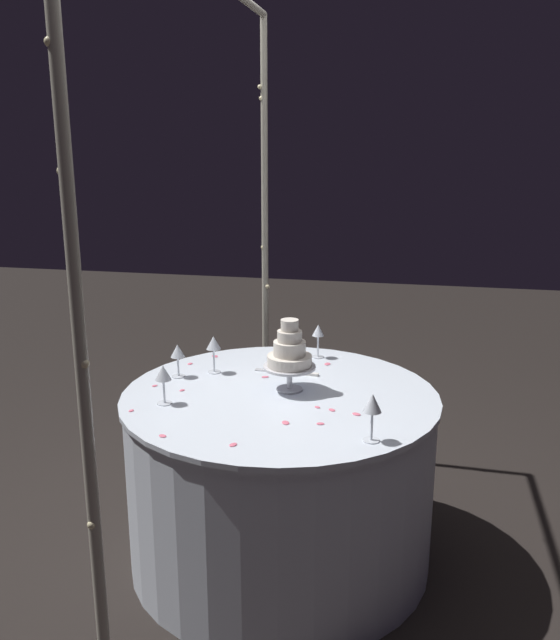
{
  "coord_description": "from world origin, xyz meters",
  "views": [
    {
      "loc": [
        -2.55,
        -0.54,
        1.77
      ],
      "look_at": [
        0.0,
        0.0,
        1.08
      ],
      "focal_mm": 37.66,
      "sensor_mm": 36.0,
      "label": 1
    }
  ],
  "objects_px": {
    "tiered_cake": "(290,354)",
    "wine_glass_1": "(214,345)",
    "wine_glass_0": "(372,405)",
    "wine_glass_2": "(178,353)",
    "main_table": "(280,476)",
    "cake_knife": "(291,373)",
    "wine_glass_3": "(163,375)",
    "wine_glass_4": "(318,333)",
    "decorative_arch": "(204,196)"
  },
  "relations": [
    {
      "from": "decorative_arch",
      "to": "wine_glass_0",
      "type": "xyz_separation_m",
      "value": [
        -0.38,
        -0.71,
        -0.67
      ]
    },
    {
      "from": "main_table",
      "to": "wine_glass_2",
      "type": "height_order",
      "value": "wine_glass_2"
    },
    {
      "from": "wine_glass_4",
      "to": "cake_knife",
      "type": "relative_size",
      "value": 0.55
    },
    {
      "from": "wine_glass_2",
      "to": "wine_glass_4",
      "type": "distance_m",
      "value": 0.69
    },
    {
      "from": "wine_glass_0",
      "to": "wine_glass_3",
      "type": "bearing_deg",
      "value": 78.13
    },
    {
      "from": "decorative_arch",
      "to": "wine_glass_4",
      "type": "xyz_separation_m",
      "value": [
        0.51,
        -0.39,
        -0.68
      ]
    },
    {
      "from": "wine_glass_2",
      "to": "wine_glass_3",
      "type": "distance_m",
      "value": 0.32
    },
    {
      "from": "main_table",
      "to": "tiered_cake",
      "type": "distance_m",
      "value": 0.54
    },
    {
      "from": "wine_glass_1",
      "to": "wine_glass_3",
      "type": "relative_size",
      "value": 1.06
    },
    {
      "from": "main_table",
      "to": "wine_glass_2",
      "type": "bearing_deg",
      "value": 77.47
    },
    {
      "from": "cake_knife",
      "to": "tiered_cake",
      "type": "bearing_deg",
      "value": -170.34
    },
    {
      "from": "wine_glass_4",
      "to": "main_table",
      "type": "bearing_deg",
      "value": 171.1
    },
    {
      "from": "decorative_arch",
      "to": "wine_glass_2",
      "type": "bearing_deg",
      "value": 58.77
    },
    {
      "from": "wine_glass_3",
      "to": "cake_knife",
      "type": "bearing_deg",
      "value": -42.93
    },
    {
      "from": "wine_glass_3",
      "to": "wine_glass_4",
      "type": "height_order",
      "value": "wine_glass_4"
    },
    {
      "from": "wine_glass_3",
      "to": "wine_glass_0",
      "type": "bearing_deg",
      "value": -101.87
    },
    {
      "from": "wine_glass_3",
      "to": "wine_glass_4",
      "type": "relative_size",
      "value": 0.98
    },
    {
      "from": "wine_glass_4",
      "to": "cake_knife",
      "type": "bearing_deg",
      "value": 161.97
    },
    {
      "from": "wine_glass_0",
      "to": "wine_glass_3",
      "type": "height_order",
      "value": "wine_glass_0"
    },
    {
      "from": "wine_glass_3",
      "to": "wine_glass_1",
      "type": "bearing_deg",
      "value": -11.65
    },
    {
      "from": "tiered_cake",
      "to": "wine_glass_2",
      "type": "xyz_separation_m",
      "value": [
        0.06,
        0.51,
        -0.05
      ]
    },
    {
      "from": "wine_glass_0",
      "to": "wine_glass_2",
      "type": "height_order",
      "value": "wine_glass_0"
    },
    {
      "from": "wine_glass_1",
      "to": "cake_knife",
      "type": "distance_m",
      "value": 0.37
    },
    {
      "from": "wine_glass_0",
      "to": "wine_glass_2",
      "type": "distance_m",
      "value": 1.01
    },
    {
      "from": "wine_glass_1",
      "to": "cake_knife",
      "type": "height_order",
      "value": "wine_glass_1"
    },
    {
      "from": "decorative_arch",
      "to": "wine_glass_0",
      "type": "height_order",
      "value": "decorative_arch"
    },
    {
      "from": "tiered_cake",
      "to": "wine_glass_4",
      "type": "relative_size",
      "value": 1.87
    },
    {
      "from": "wine_glass_0",
      "to": "tiered_cake",
      "type": "bearing_deg",
      "value": 41.44
    },
    {
      "from": "wine_glass_2",
      "to": "wine_glass_3",
      "type": "xyz_separation_m",
      "value": [
        -0.31,
        -0.06,
        0.01
      ]
    },
    {
      "from": "wine_glass_3",
      "to": "tiered_cake",
      "type": "bearing_deg",
      "value": -61.43
    },
    {
      "from": "main_table",
      "to": "decorative_arch",
      "type": "bearing_deg",
      "value": 90.01
    },
    {
      "from": "decorative_arch",
      "to": "cake_knife",
      "type": "bearing_deg",
      "value": -50.28
    },
    {
      "from": "wine_glass_0",
      "to": "wine_glass_2",
      "type": "xyz_separation_m",
      "value": [
        0.49,
        0.89,
        -0.02
      ]
    },
    {
      "from": "decorative_arch",
      "to": "wine_glass_4",
      "type": "relative_size",
      "value": 14.71
    },
    {
      "from": "tiered_cake",
      "to": "wine_glass_2",
      "type": "bearing_deg",
      "value": 83.11
    },
    {
      "from": "tiered_cake",
      "to": "wine_glass_0",
      "type": "height_order",
      "value": "tiered_cake"
    },
    {
      "from": "wine_glass_1",
      "to": "wine_glass_0",
      "type": "bearing_deg",
      "value": -127.39
    },
    {
      "from": "tiered_cake",
      "to": "wine_glass_0",
      "type": "bearing_deg",
      "value": -138.56
    },
    {
      "from": "tiered_cake",
      "to": "wine_glass_1",
      "type": "relative_size",
      "value": 1.8
    },
    {
      "from": "main_table",
      "to": "wine_glass_3",
      "type": "relative_size",
      "value": 8.14
    },
    {
      "from": "wine_glass_0",
      "to": "cake_knife",
      "type": "distance_m",
      "value": 0.76
    },
    {
      "from": "decorative_arch",
      "to": "wine_glass_3",
      "type": "distance_m",
      "value": 0.72
    },
    {
      "from": "main_table",
      "to": "wine_glass_3",
      "type": "height_order",
      "value": "wine_glass_3"
    },
    {
      "from": "wine_glass_0",
      "to": "decorative_arch",
      "type": "bearing_deg",
      "value": 61.95
    },
    {
      "from": "main_table",
      "to": "wine_glass_0",
      "type": "relative_size",
      "value": 7.49
    },
    {
      "from": "wine_glass_4",
      "to": "tiered_cake",
      "type": "bearing_deg",
      "value": 173.98
    },
    {
      "from": "main_table",
      "to": "wine_glass_1",
      "type": "bearing_deg",
      "value": 60.59
    },
    {
      "from": "decorative_arch",
      "to": "wine_glass_2",
      "type": "height_order",
      "value": "decorative_arch"
    },
    {
      "from": "main_table",
      "to": "wine_glass_3",
      "type": "bearing_deg",
      "value": 115.54
    },
    {
      "from": "decorative_arch",
      "to": "tiered_cake",
      "type": "height_order",
      "value": "decorative_arch"
    }
  ]
}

